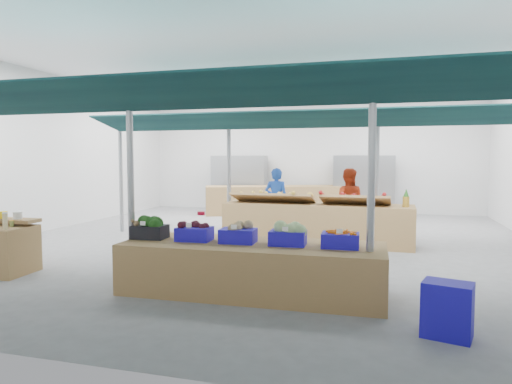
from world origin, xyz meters
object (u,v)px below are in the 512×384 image
(crate_stack, at_px, (447,310))
(vendor_left, at_px, (276,201))
(veg_counter, at_px, (252,268))
(vendor_right, at_px, (348,203))
(fruit_counter, at_px, (317,224))

(crate_stack, xyz_separation_m, vendor_left, (-3.33, 6.15, 0.54))
(veg_counter, relative_size, vendor_left, 2.21)
(veg_counter, xyz_separation_m, vendor_left, (-0.85, 5.17, 0.48))
(veg_counter, bearing_deg, vendor_left, 98.23)
(crate_stack, bearing_deg, vendor_left, 118.44)
(veg_counter, xyz_separation_m, crate_stack, (2.48, -0.98, -0.06))
(vendor_left, height_order, vendor_right, same)
(veg_counter, height_order, vendor_right, vendor_right)
(vendor_right, bearing_deg, veg_counter, 80.68)
(veg_counter, xyz_separation_m, fruit_counter, (0.35, 4.07, 0.09))
(fruit_counter, bearing_deg, crate_stack, -66.03)
(fruit_counter, distance_m, vendor_right, 1.31)
(fruit_counter, xyz_separation_m, crate_stack, (2.13, -5.05, -0.15))
(fruit_counter, xyz_separation_m, vendor_right, (0.60, 1.10, 0.39))
(veg_counter, bearing_deg, vendor_right, 78.48)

